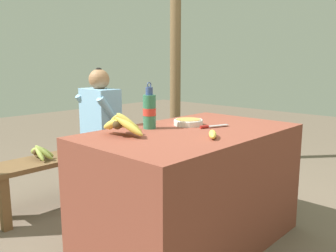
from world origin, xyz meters
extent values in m
plane|color=brown|center=(0.00, 0.00, 0.00)|extent=(12.00, 12.00, 0.00)
cube|color=brown|center=(0.00, 0.00, 0.36)|extent=(1.33, 0.80, 0.72)
sphere|color=#4C381E|center=(-0.43, 0.17, 0.79)|extent=(0.05, 0.05, 0.05)
ellipsoid|color=#E0C64C|center=(-0.41, 0.10, 0.79)|extent=(0.10, 0.19, 0.13)
ellipsoid|color=#E0C64C|center=(-0.39, 0.12, 0.80)|extent=(0.13, 0.16, 0.15)
ellipsoid|color=#E0C64C|center=(-0.38, 0.13, 0.79)|extent=(0.15, 0.13, 0.11)
ellipsoid|color=#E0C64C|center=(-0.37, 0.16, 0.79)|extent=(0.17, 0.08, 0.10)
ellipsoid|color=#E0C64C|center=(-0.37, 0.19, 0.79)|extent=(0.17, 0.08, 0.12)
ellipsoid|color=#E0C64C|center=(-0.38, 0.21, 0.78)|extent=(0.17, 0.14, 0.10)
ellipsoid|color=#E0C64C|center=(-0.40, 0.24, 0.79)|extent=(0.10, 0.19, 0.14)
ellipsoid|color=#E0C64C|center=(-0.42, 0.23, 0.79)|extent=(0.05, 0.16, 0.10)
cylinder|color=white|center=(0.12, 0.13, 0.74)|extent=(0.19, 0.19, 0.03)
torus|color=white|center=(0.12, 0.13, 0.75)|extent=(0.19, 0.19, 0.01)
cylinder|color=#BC8942|center=(0.12, 0.13, 0.76)|extent=(0.16, 0.16, 0.01)
cylinder|color=#337556|center=(-0.13, 0.22, 0.83)|extent=(0.08, 0.08, 0.21)
cylinder|color=red|center=(-0.13, 0.22, 0.83)|extent=(0.08, 0.08, 0.05)
cylinder|color=#33477F|center=(-0.13, 0.22, 0.95)|extent=(0.04, 0.04, 0.05)
torus|color=#33477F|center=(-0.13, 0.22, 0.99)|extent=(0.03, 0.01, 0.03)
ellipsoid|color=#E0C64C|center=(-0.09, -0.22, 0.74)|extent=(0.15, 0.13, 0.04)
cube|color=#BCBCC1|center=(0.19, -0.06, 0.73)|extent=(0.15, 0.08, 0.00)
cylinder|color=maroon|center=(0.10, -0.02, 0.73)|extent=(0.06, 0.04, 0.02)
cube|color=brown|center=(0.07, 1.14, 0.38)|extent=(1.79, 0.32, 0.04)
cube|color=brown|center=(-0.73, 1.02, 0.18)|extent=(0.06, 0.06, 0.37)
cube|color=brown|center=(0.86, 1.02, 0.18)|extent=(0.06, 0.06, 0.37)
cube|color=brown|center=(0.86, 1.26, 0.18)|extent=(0.06, 0.06, 0.37)
cylinder|color=#232328|center=(-0.12, 1.02, 0.20)|extent=(0.09, 0.09, 0.40)
cylinder|color=#232328|center=(0.00, 1.02, 0.41)|extent=(0.30, 0.11, 0.09)
cylinder|color=#232328|center=(-0.11, 1.21, 0.20)|extent=(0.09, 0.09, 0.40)
cylinder|color=#232328|center=(0.01, 1.20, 0.41)|extent=(0.30, 0.11, 0.09)
cube|color=#84B7E0|center=(0.14, 1.10, 0.65)|extent=(0.22, 0.35, 0.50)
cylinder|color=#84B7E0|center=(0.10, 0.94, 0.74)|extent=(0.20, 0.07, 0.25)
cylinder|color=#84B7E0|center=(0.12, 1.27, 0.74)|extent=(0.20, 0.07, 0.25)
sphere|color=#9E704C|center=(0.14, 1.10, 0.98)|extent=(0.17, 0.17, 0.17)
sphere|color=black|center=(0.14, 1.10, 1.05)|extent=(0.06, 0.06, 0.06)
sphere|color=#4C381E|center=(-0.43, 1.14, 0.46)|extent=(0.05, 0.05, 0.05)
ellipsoid|color=#9EB24C|center=(-0.43, 1.08, 0.46)|extent=(0.04, 0.13, 0.11)
ellipsoid|color=#9EB24C|center=(-0.39, 1.09, 0.47)|extent=(0.12, 0.15, 0.13)
ellipsoid|color=#9EB24C|center=(-0.37, 1.12, 0.46)|extent=(0.15, 0.08, 0.12)
ellipsoid|color=#9EB24C|center=(-0.38, 1.15, 0.46)|extent=(0.14, 0.07, 0.08)
ellipsoid|color=#9EB24C|center=(-0.38, 1.18, 0.46)|extent=(0.14, 0.15, 0.10)
ellipsoid|color=#9EB24C|center=(-0.41, 1.20, 0.46)|extent=(0.08, 0.18, 0.10)
cylinder|color=brown|center=(1.30, 1.30, 1.18)|extent=(0.12, 0.12, 2.36)
camera|label=1|loc=(-1.62, -1.33, 1.13)|focal=38.00mm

